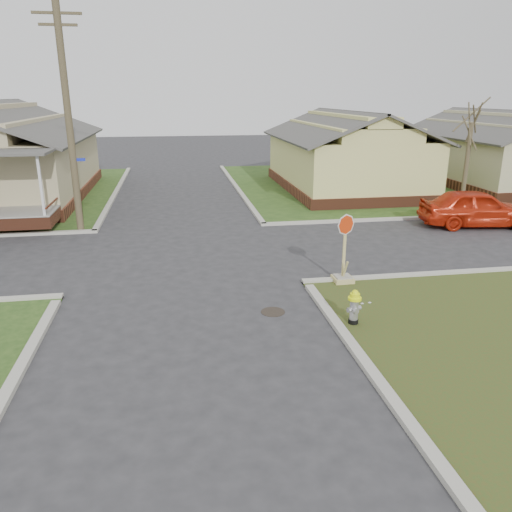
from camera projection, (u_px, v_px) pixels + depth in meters
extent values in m
plane|color=#2B2B2E|center=(189.00, 310.00, 13.38)|extent=(120.00, 120.00, 0.00)
cube|color=#274418|center=(506.00, 180.00, 33.70)|extent=(37.00, 19.00, 0.05)
cylinder|color=black|center=(273.00, 312.00, 13.26)|extent=(0.64, 0.64, 0.01)
cube|color=brown|center=(344.00, 184.00, 30.34)|extent=(7.20, 11.20, 0.60)
cube|color=#DBDB81|center=(345.00, 158.00, 29.84)|extent=(7.00, 11.00, 2.60)
cube|color=brown|center=(493.00, 180.00, 31.90)|extent=(7.20, 11.20, 0.60)
cube|color=#C7BF8F|center=(497.00, 155.00, 31.41)|extent=(7.00, 11.00, 2.60)
cylinder|color=#3F3424|center=(69.00, 121.00, 19.69)|extent=(0.28, 0.28, 9.00)
cube|color=#3F3424|center=(57.00, 13.00, 18.49)|extent=(1.80, 0.10, 0.10)
cube|color=#3F3424|center=(58.00, 25.00, 18.61)|extent=(1.40, 0.10, 0.10)
cylinder|color=#3F3424|center=(466.00, 166.00, 24.48)|extent=(0.22, 0.22, 4.20)
cylinder|color=black|center=(353.00, 321.00, 12.49)|extent=(0.24, 0.24, 0.11)
cylinder|color=#A3A2A7|center=(354.00, 310.00, 12.39)|extent=(0.21, 0.21, 0.51)
sphere|color=#A3A2A7|center=(355.00, 300.00, 12.31)|extent=(0.21, 0.21, 0.21)
cylinder|color=#E8FA0D|center=(355.00, 298.00, 12.30)|extent=(0.33, 0.33, 0.07)
cylinder|color=#E8FA0D|center=(355.00, 296.00, 12.27)|extent=(0.24, 0.24, 0.11)
sphere|color=#E8FA0D|center=(355.00, 293.00, 12.25)|extent=(0.17, 0.17, 0.17)
cube|color=tan|center=(343.00, 279.00, 15.28)|extent=(0.59, 0.59, 0.14)
cube|color=gray|center=(343.00, 276.00, 15.25)|extent=(0.47, 0.47, 0.04)
cube|color=tan|center=(344.00, 247.00, 14.97)|extent=(0.09, 0.04, 1.99)
cylinder|color=red|center=(346.00, 225.00, 14.71)|extent=(0.53, 0.23, 0.57)
cylinder|color=silver|center=(346.00, 225.00, 14.72)|extent=(0.60, 0.26, 0.64)
imported|color=red|center=(477.00, 208.00, 21.68)|extent=(5.02, 2.62, 1.63)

